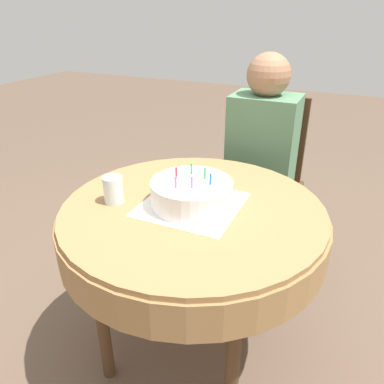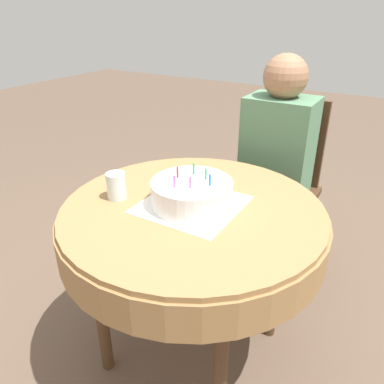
# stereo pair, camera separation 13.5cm
# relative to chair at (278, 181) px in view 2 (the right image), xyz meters

# --- Properties ---
(ground_plane) EXTENTS (12.00, 12.00, 0.00)m
(ground_plane) POSITION_rel_chair_xyz_m (-0.06, -0.84, -0.52)
(ground_plane) COLOR brown
(dining_table) EXTENTS (0.99, 0.99, 0.74)m
(dining_table) POSITION_rel_chair_xyz_m (-0.06, -0.84, 0.13)
(dining_table) COLOR #9E7547
(dining_table) RESTS_ON ground_plane
(chair) EXTENTS (0.43, 0.43, 0.96)m
(chair) POSITION_rel_chair_xyz_m (0.00, 0.00, 0.00)
(chair) COLOR #4C331E
(chair) RESTS_ON ground_plane
(person) EXTENTS (0.34, 0.34, 1.20)m
(person) POSITION_rel_chair_xyz_m (0.00, -0.10, 0.21)
(person) COLOR #9E7051
(person) RESTS_ON ground_plane
(napkin) EXTENTS (0.35, 0.35, 0.00)m
(napkin) POSITION_rel_chair_xyz_m (-0.07, -0.83, 0.22)
(napkin) COLOR white
(napkin) RESTS_ON dining_table
(birthday_cake) EXTENTS (0.30, 0.30, 0.13)m
(birthday_cake) POSITION_rel_chair_xyz_m (-0.07, -0.83, 0.26)
(birthday_cake) COLOR white
(birthday_cake) RESTS_ON dining_table
(drinking_glass) EXTENTS (0.07, 0.07, 0.10)m
(drinking_glass) POSITION_rel_chair_xyz_m (-0.34, -0.93, 0.27)
(drinking_glass) COLOR silver
(drinking_glass) RESTS_ON dining_table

